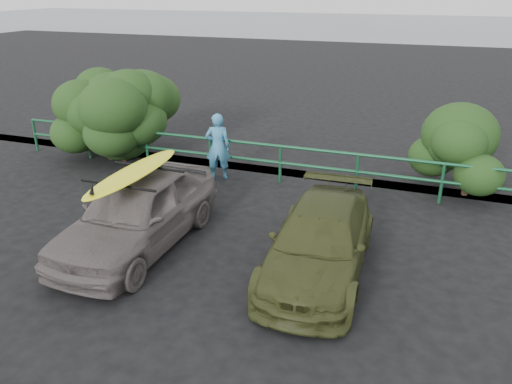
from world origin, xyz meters
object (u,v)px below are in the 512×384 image
Objects in this scene: olive_vehicle at (320,242)px; man at (218,146)px; sedan at (138,212)px; surfboard at (134,172)px; guardrail at (245,160)px.

man reaches higher than olive_vehicle.
surfboard is at bearing 0.00° from sedan.
sedan is at bearing -178.02° from olive_vehicle.
sedan is at bearing 72.50° from man.
surfboard reaches higher than olive_vehicle.
guardrail is at bearing 124.40° from olive_vehicle.
man is 0.60× the size of surfboard.
sedan is at bearing 0.00° from surfboard.
olive_vehicle is 1.39× the size of surfboard.
sedan reaches higher than guardrail.
surfboard is (-3.58, -0.27, 0.97)m from olive_vehicle.
olive_vehicle reaches higher than guardrail.
sedan is 1.05× the size of olive_vehicle.
sedan reaches higher than olive_vehicle.
olive_vehicle is 2.31× the size of man.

